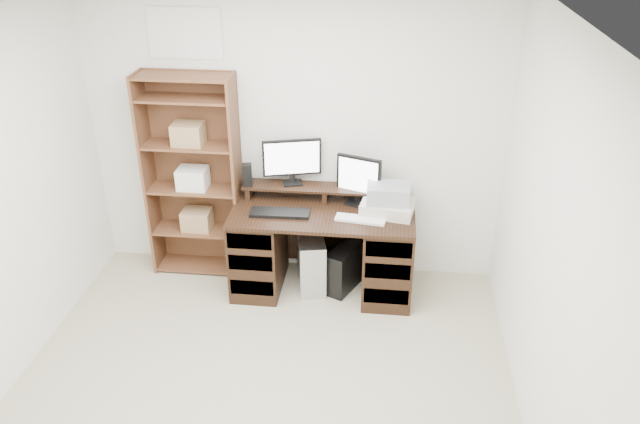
% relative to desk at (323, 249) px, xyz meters
% --- Properties ---
extents(room, '(3.54, 4.04, 2.54)m').
position_rel_desk_xyz_m(room, '(-0.28, -1.64, 0.86)').
color(room, '#B7AD8F').
rests_on(room, ground).
extents(desk, '(1.50, 0.70, 0.75)m').
position_rel_desk_xyz_m(desk, '(0.00, 0.00, 0.00)').
color(desk, black).
rests_on(desk, ground).
extents(riser_shelf, '(1.40, 0.22, 0.12)m').
position_rel_desk_xyz_m(riser_shelf, '(0.00, 0.21, 0.45)').
color(riser_shelf, black).
rests_on(riser_shelf, desk).
extents(monitor_wide, '(0.48, 0.18, 0.39)m').
position_rel_desk_xyz_m(monitor_wide, '(-0.29, 0.25, 0.70)').
color(monitor_wide, black).
rests_on(monitor_wide, riser_shelf).
extents(monitor_small, '(0.37, 0.20, 0.42)m').
position_rel_desk_xyz_m(monitor_small, '(0.28, 0.17, 0.59)').
color(monitor_small, black).
rests_on(monitor_small, desk).
extents(speaker, '(0.09, 0.09, 0.19)m').
position_rel_desk_xyz_m(speaker, '(-0.65, 0.17, 0.58)').
color(speaker, black).
rests_on(speaker, riser_shelf).
extents(keyboard_black, '(0.49, 0.18, 0.03)m').
position_rel_desk_xyz_m(keyboard_black, '(-0.34, -0.10, 0.37)').
color(keyboard_black, black).
rests_on(keyboard_black, desk).
extents(keyboard_white, '(0.41, 0.17, 0.02)m').
position_rel_desk_xyz_m(keyboard_white, '(0.31, -0.13, 0.37)').
color(keyboard_white, white).
rests_on(keyboard_white, desk).
extents(mouse, '(0.10, 0.08, 0.03)m').
position_rel_desk_xyz_m(mouse, '(0.53, -0.11, 0.38)').
color(mouse, white).
rests_on(mouse, desk).
extents(printer, '(0.46, 0.37, 0.10)m').
position_rel_desk_xyz_m(printer, '(0.52, 0.02, 0.41)').
color(printer, beige).
rests_on(printer, desk).
extents(basket, '(0.34, 0.24, 0.15)m').
position_rel_desk_xyz_m(basket, '(0.52, 0.02, 0.54)').
color(basket, '#909599').
rests_on(basket, printer).
extents(tower_silver, '(0.31, 0.52, 0.49)m').
position_rel_desk_xyz_m(tower_silver, '(-0.11, 0.04, -0.15)').
color(tower_silver, '#AFB2B6').
rests_on(tower_silver, ground).
extents(tower_black, '(0.32, 0.43, 0.39)m').
position_rel_desk_xyz_m(tower_black, '(0.19, 0.01, -0.19)').
color(tower_black, black).
rests_on(tower_black, ground).
extents(bookshelf, '(0.80, 0.30, 1.80)m').
position_rel_desk_xyz_m(bookshelf, '(-1.14, 0.21, 0.53)').
color(bookshelf, brown).
rests_on(bookshelf, ground).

